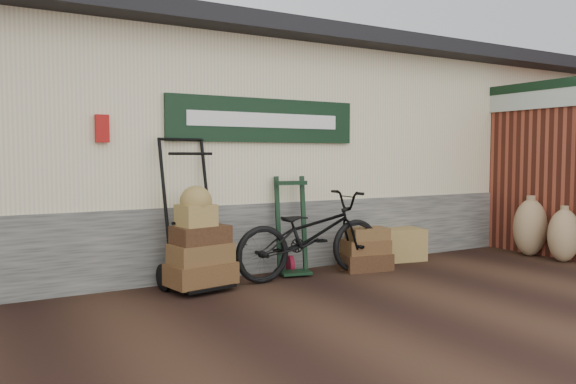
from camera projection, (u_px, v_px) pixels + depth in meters
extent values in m
plane|color=black|center=(327.00, 286.00, 6.51)|extent=(80.00, 80.00, 0.00)
cube|color=#4C4C47|center=(230.00, 223.00, 8.85)|extent=(14.00, 3.54, 0.90)
cube|color=beige|center=(229.00, 127.00, 8.75)|extent=(14.00, 3.50, 2.10)
cube|color=black|center=(232.00, 51.00, 8.55)|extent=(14.40, 4.10, 0.20)
cube|color=black|center=(265.00, 120.00, 7.07)|extent=(2.60, 0.06, 0.55)
cube|color=white|center=(266.00, 120.00, 7.04)|extent=(2.10, 0.01, 0.18)
cube|color=#A40E0B|center=(102.00, 129.00, 6.07)|extent=(0.14, 0.10, 0.30)
cube|color=maroon|center=(512.00, 167.00, 9.81)|extent=(1.60, 4.50, 2.60)
cube|color=#194C2D|center=(533.00, 100.00, 8.47)|extent=(0.04, 2.40, 0.28)
cube|color=black|center=(534.00, 86.00, 8.46)|extent=(0.05, 2.50, 0.14)
cube|color=olive|center=(398.00, 244.00, 8.08)|extent=(0.77, 0.57, 0.46)
imported|color=black|center=(311.00, 230.00, 6.92)|extent=(0.76, 2.05, 1.18)
ellipsoid|color=olive|center=(530.00, 228.00, 8.43)|extent=(0.55, 0.47, 0.86)
ellipsoid|color=olive|center=(564.00, 236.00, 7.95)|extent=(0.54, 0.48, 0.75)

